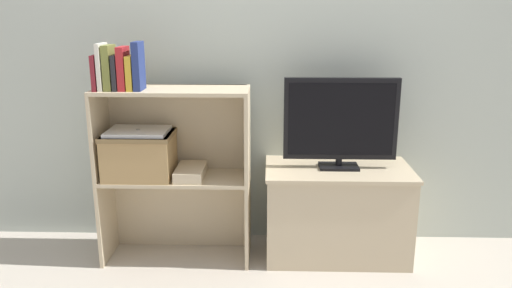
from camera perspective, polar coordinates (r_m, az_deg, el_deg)
The scene contains 16 objects.
ground_plane at distance 2.85m, azimuth -0.10°, elevation -14.28°, with size 16.00×16.00×0.00m, color #BCB2A3.
wall_back at distance 2.97m, azimuth 0.18°, elevation 11.28°, with size 10.00×0.05×2.40m.
tv_stand at distance 2.96m, azimuth 9.18°, elevation -7.59°, with size 0.82×0.46×0.53m.
tv at distance 2.79m, azimuth 9.65°, elevation 2.59°, with size 0.63×0.14×0.51m.
bookshelf_lower_tier at distance 2.96m, azimuth -8.82°, elevation -6.64°, with size 0.83×0.32×0.50m.
bookshelf_upper_tier at distance 2.82m, azimuth -9.23°, elevation 2.76°, with size 0.83×0.32×0.49m.
book_maroon at distance 2.76m, azimuth -17.67°, elevation 7.81°, with size 0.02×0.16×0.18m.
book_ivory at distance 2.74m, azimuth -17.15°, elevation 8.44°, with size 0.02×0.15×0.24m.
book_olive at distance 2.73m, azimuth -16.40°, elevation 8.37°, with size 0.04×0.14×0.23m.
book_charcoal at distance 2.72m, azimuth -15.60°, elevation 7.88°, with size 0.02×0.14×0.18m.
book_crimson at distance 2.71m, azimuth -14.90°, elevation 8.34°, with size 0.04×0.14×0.22m.
book_mustard at distance 2.70m, azimuth -14.04°, elevation 7.89°, with size 0.03×0.14×0.18m.
book_navy at distance 2.69m, azimuth -13.28°, elevation 8.67°, with size 0.04×0.13×0.25m.
storage_basket_left at distance 2.83m, azimuth -13.18°, elevation -1.03°, with size 0.38×0.29×0.25m.
laptop at distance 2.80m, azimuth -13.33°, elevation 1.42°, with size 0.33×0.25×0.02m.
magazine_stack at distance 2.80m, azimuth -7.47°, elevation -3.19°, with size 0.15×0.27×0.06m.
Camera 1 is at (0.08, -2.48, 1.40)m, focal length 35.00 mm.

